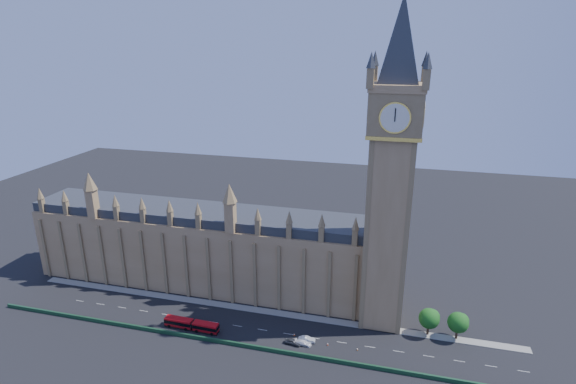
% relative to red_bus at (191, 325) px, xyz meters
% --- Properties ---
extents(ground, '(400.00, 400.00, 0.00)m').
position_rel_red_bus_xyz_m(ground, '(16.74, 4.92, -1.54)').
color(ground, black).
rests_on(ground, ground).
extents(palace_westminster, '(120.00, 20.00, 28.00)m').
position_rel_red_bus_xyz_m(palace_westminster, '(-8.26, 26.92, 12.33)').
color(palace_westminster, '#987649').
rests_on(palace_westminster, ground).
extents(elizabeth_tower, '(20.59, 20.59, 105.00)m').
position_rel_red_bus_xyz_m(elizabeth_tower, '(54.74, 18.91, 53.02)').
color(elizabeth_tower, '#987649').
rests_on(elizabeth_tower, ground).
extents(bridge_parapet, '(160.00, 0.60, 1.20)m').
position_rel_red_bus_xyz_m(bridge_parapet, '(16.74, -4.08, -0.94)').
color(bridge_parapet, '#1E4C2D').
rests_on(bridge_parapet, ground).
extents(kerb_north, '(160.00, 3.00, 0.16)m').
position_rel_red_bus_xyz_m(kerb_north, '(16.74, 14.42, -1.46)').
color(kerb_north, gray).
rests_on(kerb_north, ground).
extents(tree_east_near, '(6.00, 6.00, 8.50)m').
position_rel_red_bus_xyz_m(tree_east_near, '(68.96, 15.00, 4.11)').
color(tree_east_near, '#382619').
rests_on(tree_east_near, ground).
extents(tree_east_far, '(6.00, 6.00, 8.50)m').
position_rel_red_bus_xyz_m(tree_east_far, '(76.96, 15.00, 4.11)').
color(tree_east_far, '#382619').
rests_on(tree_east_far, ground).
extents(red_bus, '(17.24, 3.14, 2.92)m').
position_rel_red_bus_xyz_m(red_bus, '(0.00, 0.00, 0.00)').
color(red_bus, red).
rests_on(red_bus, ground).
extents(car_grey, '(4.91, 2.51, 1.60)m').
position_rel_red_bus_xyz_m(car_grey, '(31.24, 0.63, -0.74)').
color(car_grey, '#393C40').
rests_on(car_grey, ground).
extents(car_silver, '(5.07, 2.31, 1.61)m').
position_rel_red_bus_xyz_m(car_silver, '(34.88, 2.64, -0.73)').
color(car_silver, '#B7BBC0').
rests_on(car_silver, ground).
extents(car_white, '(4.82, 2.07, 1.38)m').
position_rel_red_bus_xyz_m(car_white, '(34.17, 1.04, -0.85)').
color(car_white, white).
rests_on(car_white, ground).
extents(cone_a, '(0.57, 0.57, 0.76)m').
position_rel_red_bus_xyz_m(cone_a, '(30.74, 4.50, -1.16)').
color(cone_a, black).
rests_on(cone_a, ground).
extents(cone_b, '(0.45, 0.45, 0.62)m').
position_rel_red_bus_xyz_m(cone_b, '(49.44, 2.54, -1.23)').
color(cone_b, black).
rests_on(cone_b, ground).
extents(cone_c, '(0.57, 0.57, 0.76)m').
position_rel_red_bus_xyz_m(cone_c, '(31.30, 2.34, -1.16)').
color(cone_c, black).
rests_on(cone_c, ground).
extents(cone_d, '(0.55, 0.55, 0.67)m').
position_rel_red_bus_xyz_m(cone_d, '(40.99, 2.67, -1.21)').
color(cone_d, black).
rests_on(cone_d, ground).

